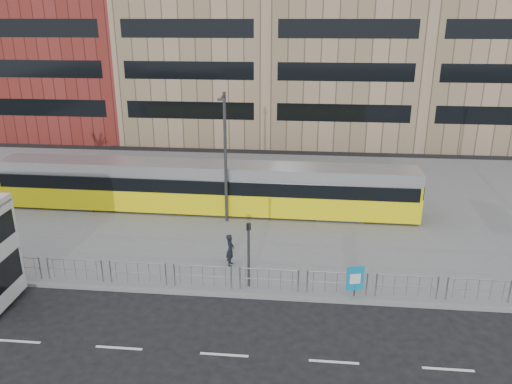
# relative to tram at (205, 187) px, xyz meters

# --- Properties ---
(ground) EXTENTS (120.00, 120.00, 0.00)m
(ground) POSITION_rel_tram_xyz_m (5.45, -9.95, -1.69)
(ground) COLOR black
(ground) RESTS_ON ground
(plaza) EXTENTS (64.00, 24.00, 0.15)m
(plaza) POSITION_rel_tram_xyz_m (5.45, 2.05, -1.62)
(plaza) COLOR slate
(plaza) RESTS_ON ground
(kerb) EXTENTS (64.00, 0.25, 0.17)m
(kerb) POSITION_rel_tram_xyz_m (5.45, -9.90, -1.62)
(kerb) COLOR gray
(kerb) RESTS_ON ground
(building_row) EXTENTS (70.40, 18.40, 31.20)m
(building_row) POSITION_rel_tram_xyz_m (7.00, 24.32, 11.22)
(building_row) COLOR maroon
(building_row) RESTS_ON ground
(pedestrian_barrier) EXTENTS (32.07, 0.07, 1.10)m
(pedestrian_barrier) POSITION_rel_tram_xyz_m (7.45, -9.45, -0.71)
(pedestrian_barrier) COLOR gray
(pedestrian_barrier) RESTS_ON plaza
(road_markings) EXTENTS (62.00, 0.12, 0.01)m
(road_markings) POSITION_rel_tram_xyz_m (6.45, -13.95, -1.69)
(road_markings) COLOR white
(road_markings) RESTS_ON ground
(tram) EXTENTS (26.13, 2.84, 3.08)m
(tram) POSITION_rel_tram_xyz_m (0.00, 0.00, 0.00)
(tram) COLOR #FCE90D
(tram) RESTS_ON plaza
(ad_panel) EXTENTS (0.76, 0.24, 1.44)m
(ad_panel) POSITION_rel_tram_xyz_m (8.52, -9.55, -0.71)
(ad_panel) COLOR #2D2D30
(ad_panel) RESTS_ON plaza
(pedestrian) EXTENTS (0.40, 0.60, 1.63)m
(pedestrian) POSITION_rel_tram_xyz_m (2.68, -7.22, -0.73)
(pedestrian) COLOR black
(pedestrian) RESTS_ON plaza
(traffic_light_west) EXTENTS (0.23, 0.25, 3.10)m
(traffic_light_west) POSITION_rel_tram_xyz_m (3.81, -9.15, 0.43)
(traffic_light_west) COLOR #2D2D30
(traffic_light_west) RESTS_ON plaza
(lamp_post_west) EXTENTS (0.45, 1.04, 7.70)m
(lamp_post_west) POSITION_rel_tram_xyz_m (1.61, -1.70, 2.68)
(lamp_post_west) COLOR #2D2D30
(lamp_post_west) RESTS_ON plaza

